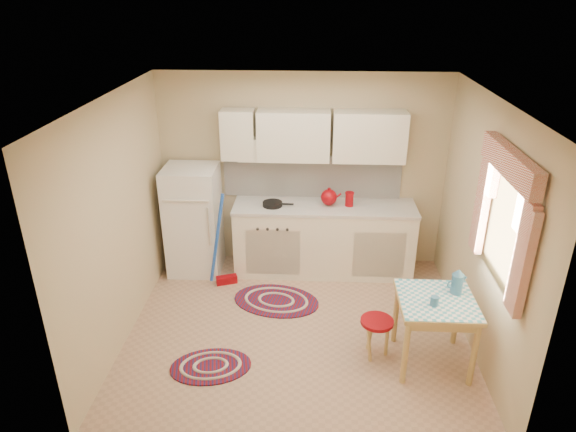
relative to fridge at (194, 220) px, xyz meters
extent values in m
plane|color=tan|center=(1.36, -1.25, -0.70)|extent=(3.60, 3.60, 0.00)
cube|color=silver|center=(1.36, -1.25, 1.80)|extent=(3.60, 3.20, 0.04)
cube|color=tan|center=(1.36, 0.35, 0.55)|extent=(3.60, 0.04, 2.50)
cube|color=tan|center=(1.36, -2.85, 0.55)|extent=(3.60, 0.04, 2.50)
cube|color=tan|center=(-0.44, -1.25, 0.55)|extent=(0.04, 3.20, 2.50)
cube|color=tan|center=(3.16, -1.25, 0.55)|extent=(0.04, 3.20, 2.50)
cube|color=white|center=(1.49, 0.34, 0.50)|extent=(2.25, 0.03, 0.55)
cube|color=white|center=(1.49, 0.19, 1.07)|extent=(2.25, 0.33, 0.60)
cube|color=white|center=(3.14, -1.80, 0.85)|extent=(0.04, 0.85, 0.95)
cube|color=white|center=(0.00, 0.00, 0.00)|extent=(0.65, 0.60, 1.40)
cube|color=white|center=(1.65, 0.05, -0.26)|extent=(2.25, 0.60, 0.88)
cube|color=beige|center=(1.65, 0.05, 0.20)|extent=(2.27, 0.62, 0.04)
cylinder|color=black|center=(1.00, 0.00, 0.24)|extent=(0.25, 0.25, 0.05)
cylinder|color=#8F050C|center=(1.95, 0.05, 0.30)|extent=(0.11, 0.11, 0.16)
cube|color=#D8B66C|center=(2.69, -1.70, -0.34)|extent=(0.72, 0.72, 0.72)
cylinder|color=#8F050C|center=(2.16, -1.62, -0.49)|extent=(0.41, 0.41, 0.42)
cylinder|color=#306892|center=(2.64, -1.80, 0.07)|extent=(0.09, 0.09, 0.10)
camera|label=1|loc=(1.49, -5.82, 2.73)|focal=32.00mm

